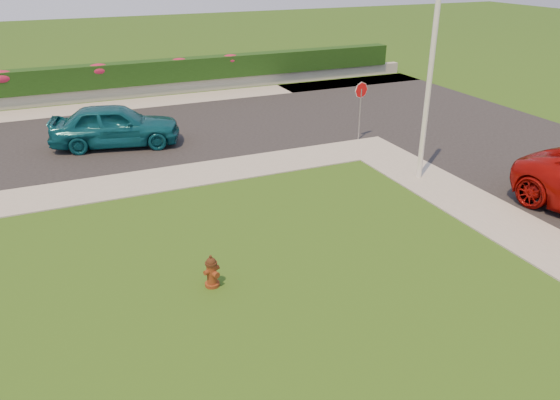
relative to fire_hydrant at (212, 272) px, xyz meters
name	(u,v)px	position (x,y,z in m)	size (l,w,h in m)	color
ground	(306,343)	(1.03, -2.53, -0.35)	(120.00, 120.00, 0.00)	black
street_far	(16,150)	(-3.97, 11.47, -0.33)	(26.00, 8.00, 0.04)	black
curb_corner	(370,148)	(8.03, 6.47, -0.33)	(2.00, 2.00, 0.04)	gray
sidewalk_beyond	(110,106)	(0.03, 16.47, -0.33)	(34.00, 2.00, 0.04)	gray
retaining_wall	(105,94)	(0.03, 17.97, -0.05)	(34.00, 0.40, 0.60)	gray
hedge	(102,76)	(0.03, 18.07, 0.80)	(32.00, 0.90, 1.10)	black
fire_hydrant	(212,272)	(0.00, 0.00, 0.00)	(0.38, 0.37, 0.74)	#4C200B
sedan_teal	(115,125)	(-0.48, 10.41, 0.47)	(1.85, 4.60, 1.57)	#0B4958
utility_pole	(429,86)	(7.88, 3.33, 2.63)	(0.16, 0.16, 5.96)	silver
stop_sign	(361,98)	(8.14, 7.48, 1.29)	(0.60, 0.15, 2.25)	slate
flower_clump_c	(2,78)	(-4.34, 17.97, 1.09)	(1.29, 0.83, 0.65)	#AE1D44
flower_clump_d	(99,70)	(-0.11, 17.97, 1.11)	(1.21, 0.78, 0.61)	#AE1D44
flower_clump_e	(179,63)	(3.84, 17.97, 1.13)	(1.08, 0.69, 0.54)	#AE1D44
flower_clump_f	(230,60)	(6.57, 17.97, 1.12)	(1.12, 0.72, 0.56)	#AE1D44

